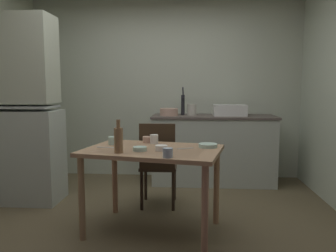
# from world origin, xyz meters

# --- Properties ---
(ground_plane) EXTENTS (4.90, 4.90, 0.00)m
(ground_plane) POSITION_xyz_m (0.00, 0.00, 0.00)
(ground_plane) COLOR brown
(wall_back) EXTENTS (4.00, 0.10, 2.63)m
(wall_back) POSITION_xyz_m (0.00, 1.90, 1.31)
(wall_back) COLOR beige
(wall_back) RESTS_ON ground
(hutch_cabinet) EXTENTS (0.81, 0.48, 2.12)m
(hutch_cabinet) POSITION_xyz_m (-1.52, 0.60, 0.99)
(hutch_cabinet) COLOR #AFB9AE
(hutch_cabinet) RESTS_ON ground
(counter_cabinet) EXTENTS (1.68, 0.64, 0.94)m
(counter_cabinet) POSITION_xyz_m (0.69, 1.53, 0.47)
(counter_cabinet) COLOR #AFB9AE
(counter_cabinet) RESTS_ON ground
(sink_basin) EXTENTS (0.44, 0.34, 0.15)m
(sink_basin) POSITION_xyz_m (0.91, 1.53, 1.01)
(sink_basin) COLOR white
(sink_basin) RESTS_ON counter_cabinet
(hand_pump) EXTENTS (0.05, 0.27, 0.39)m
(hand_pump) POSITION_xyz_m (0.27, 1.58, 1.11)
(hand_pump) COLOR #232328
(hand_pump) RESTS_ON counter_cabinet
(mixing_bowl_counter) EXTENTS (0.25, 0.25, 0.10)m
(mixing_bowl_counter) POSITION_xyz_m (0.08, 1.48, 0.99)
(mixing_bowl_counter) COLOR tan
(mixing_bowl_counter) RESTS_ON counter_cabinet
(stoneware_crock) EXTENTS (0.13, 0.13, 0.15)m
(stoneware_crock) POSITION_xyz_m (0.40, 1.54, 1.01)
(stoneware_crock) COLOR beige
(stoneware_crock) RESTS_ON counter_cabinet
(dining_table) EXTENTS (1.32, 1.01, 0.77)m
(dining_table) POSITION_xyz_m (0.05, -0.13, 0.67)
(dining_table) COLOR #A5815F
(dining_table) RESTS_ON ground
(chair_far_side) EXTENTS (0.41, 0.41, 0.94)m
(chair_far_side) POSITION_xyz_m (0.03, 0.49, 0.50)
(chair_far_side) COLOR #31251B
(chair_far_side) RESTS_ON ground
(serving_bowl_wide) EXTENTS (0.17, 0.17, 0.03)m
(serving_bowl_wide) POSITION_xyz_m (0.55, -0.03, 0.79)
(serving_bowl_wide) COLOR #ADD1C1
(serving_bowl_wide) RESTS_ON dining_table
(soup_bowl_small) EXTENTS (0.11, 0.11, 0.05)m
(soup_bowl_small) POSITION_xyz_m (0.14, -0.22, 0.80)
(soup_bowl_small) COLOR white
(soup_bowl_small) RESTS_ON dining_table
(sauce_dish) EXTENTS (0.12, 0.12, 0.04)m
(sauce_dish) POSITION_xyz_m (-0.05, -0.25, 0.79)
(sauce_dish) COLOR #ADD1C1
(sauce_dish) RESTS_ON dining_table
(mug_tall) EXTENTS (0.08, 0.08, 0.07)m
(mug_tall) POSITION_xyz_m (0.21, -0.50, 0.81)
(mug_tall) COLOR #9EB2C6
(mug_tall) RESTS_ON dining_table
(teacup_cream) EXTENTS (0.08, 0.08, 0.06)m
(teacup_cream) POSITION_xyz_m (-0.05, 0.19, 0.80)
(teacup_cream) COLOR tan
(teacup_cream) RESTS_ON dining_table
(teacup_mint) EXTENTS (0.08, 0.08, 0.09)m
(teacup_mint) POSITION_xyz_m (0.03, 0.13, 0.82)
(teacup_mint) COLOR white
(teacup_mint) RESTS_ON dining_table
(mug_dark) EXTENTS (0.09, 0.09, 0.08)m
(mug_dark) POSITION_xyz_m (-0.36, 0.06, 0.81)
(mug_dark) COLOR #ADD1C1
(mug_dark) RESTS_ON dining_table
(glass_bottle) EXTENTS (0.07, 0.07, 0.28)m
(glass_bottle) POSITION_xyz_m (-0.21, -0.34, 0.89)
(glass_bottle) COLOR olive
(glass_bottle) RESTS_ON dining_table
(table_knife) EXTENTS (0.20, 0.04, 0.00)m
(table_knife) POSITION_xyz_m (-0.37, -0.11, 0.77)
(table_knife) COLOR silver
(table_knife) RESTS_ON dining_table
(teaspoon_near_bowl) EXTENTS (0.15, 0.08, 0.00)m
(teaspoon_near_bowl) POSITION_xyz_m (0.34, -0.11, 0.77)
(teaspoon_near_bowl) COLOR beige
(teaspoon_near_bowl) RESTS_ON dining_table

